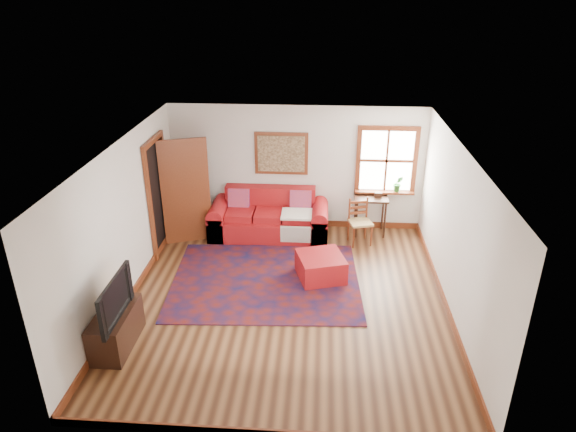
# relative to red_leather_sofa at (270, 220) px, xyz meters

# --- Properties ---
(ground) EXTENTS (5.50, 5.50, 0.00)m
(ground) POSITION_rel_red_leather_sofa_xyz_m (0.51, -2.30, -0.30)
(ground) COLOR #3E2010
(ground) RESTS_ON ground
(room_envelope) EXTENTS (5.04, 5.54, 2.52)m
(room_envelope) POSITION_rel_red_leather_sofa_xyz_m (0.51, -2.29, 1.35)
(room_envelope) COLOR silver
(room_envelope) RESTS_ON ground
(window) EXTENTS (1.18, 0.20, 1.38)m
(window) POSITION_rel_red_leather_sofa_xyz_m (2.29, 0.40, 1.01)
(window) COLOR white
(window) RESTS_ON ground
(doorway) EXTENTS (0.89, 1.08, 2.14)m
(doorway) POSITION_rel_red_leather_sofa_xyz_m (-1.70, -0.52, 0.77)
(doorway) COLOR black
(doorway) RESTS_ON ground
(framed_artwork) EXTENTS (1.05, 0.07, 0.85)m
(framed_artwork) POSITION_rel_red_leather_sofa_xyz_m (0.21, 0.41, 1.25)
(framed_artwork) COLOR brown
(framed_artwork) RESTS_ON ground
(persian_rug) EXTENTS (3.26, 2.67, 0.02)m
(persian_rug) POSITION_rel_red_leather_sofa_xyz_m (0.11, -1.78, -0.29)
(persian_rug) COLOR #5D140D
(persian_rug) RESTS_ON ground
(red_leather_sofa) EXTENTS (2.32, 0.96, 0.91)m
(red_leather_sofa) POSITION_rel_red_leather_sofa_xyz_m (0.00, 0.00, 0.00)
(red_leather_sofa) COLOR #A9151A
(red_leather_sofa) RESTS_ON ground
(red_ottoman) EXTENTS (0.92, 0.92, 0.42)m
(red_ottoman) POSITION_rel_red_leather_sofa_xyz_m (1.04, -1.60, -0.09)
(red_ottoman) COLOR #A9151A
(red_ottoman) RESTS_ON ground
(side_table) EXTENTS (0.65, 0.49, 0.78)m
(side_table) POSITION_rel_red_leather_sofa_xyz_m (1.99, 0.19, 0.35)
(side_table) COLOR black
(side_table) RESTS_ON ground
(ladder_back_chair) EXTENTS (0.50, 0.49, 0.88)m
(ladder_back_chair) POSITION_rel_red_leather_sofa_xyz_m (1.76, -0.23, 0.17)
(ladder_back_chair) COLOR tan
(ladder_back_chair) RESTS_ON ground
(media_cabinet) EXTENTS (0.45, 0.99, 0.55)m
(media_cabinet) POSITION_rel_red_leather_sofa_xyz_m (-1.75, -3.59, -0.03)
(media_cabinet) COLOR black
(media_cabinet) RESTS_ON ground
(television) EXTENTS (0.14, 1.03, 0.59)m
(television) POSITION_rel_red_leather_sofa_xyz_m (-1.73, -3.71, 0.54)
(television) COLOR black
(television) RESTS_ON media_cabinet
(candle_hurricane) EXTENTS (0.12, 0.12, 0.18)m
(candle_hurricane) POSITION_rel_red_leather_sofa_xyz_m (-1.70, -3.16, 0.33)
(candle_hurricane) COLOR silver
(candle_hurricane) RESTS_ON media_cabinet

